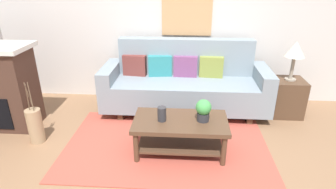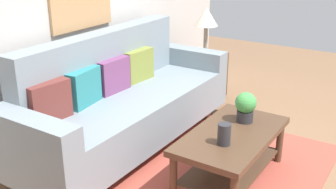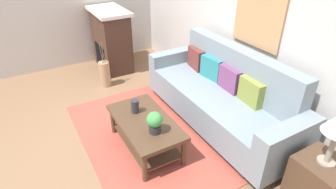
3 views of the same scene
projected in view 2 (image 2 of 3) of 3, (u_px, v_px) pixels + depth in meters
wall_back at (59, 3)px, 3.69m from camera, size 5.73×0.10×2.70m
area_rug at (208, 184)px, 3.39m from camera, size 2.52×1.61×0.01m
couch at (124, 102)px, 3.92m from camera, size 2.48×0.84×1.08m
throw_pillow_maroon at (49, 102)px, 3.27m from camera, size 0.37×0.16×0.32m
throw_pillow_teal at (84, 87)px, 3.58m from camera, size 0.37×0.17×0.32m
throw_pillow_plum at (113, 75)px, 3.89m from camera, size 0.37×0.14×0.32m
throw_pillow_olive at (138, 65)px, 4.20m from camera, size 0.37×0.15×0.32m
coffee_table at (231, 145)px, 3.35m from camera, size 1.10×0.60×0.43m
tabletop_vase at (224, 134)px, 3.10m from camera, size 0.10×0.10×0.17m
potted_plant_tabletop at (246, 106)px, 3.47m from camera, size 0.18×0.18×0.26m
side_table at (204, 76)px, 5.15m from camera, size 0.44×0.44×0.56m
table_lamp at (206, 19)px, 4.90m from camera, size 0.28×0.28×0.57m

